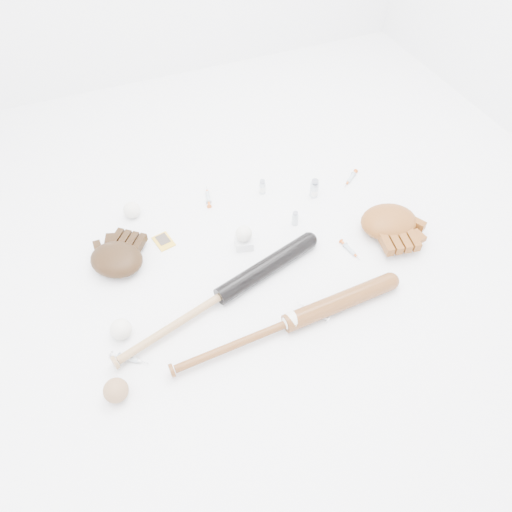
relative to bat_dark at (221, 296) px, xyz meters
name	(u,v)px	position (x,y,z in m)	size (l,w,h in m)	color
bat_dark	(221,296)	(0.00, 0.00, 0.00)	(0.92, 0.07, 0.07)	black
bat_wood	(288,323)	(0.18, -0.20, 0.00)	(0.91, 0.07, 0.07)	brown
glove_dark	(117,259)	(-0.31, 0.31, 0.01)	(0.24, 0.24, 0.09)	black
glove_tan	(389,221)	(0.75, 0.08, 0.02)	(0.28, 0.28, 0.10)	brown
trading_card	(164,241)	(-0.12, 0.37, -0.03)	(0.07, 0.09, 0.01)	gold
pedestal	(244,242)	(0.18, 0.22, -0.01)	(0.07, 0.07, 0.04)	white
baseball_on_pedestal	(244,234)	(0.18, 0.22, 0.04)	(0.07, 0.07, 0.07)	white
baseball_left	(121,329)	(-0.37, 0.00, 0.00)	(0.07, 0.07, 0.07)	white
baseball_upper	(132,210)	(-0.20, 0.56, 0.00)	(0.07, 0.07, 0.07)	white
baseball_mid	(292,321)	(0.19, -0.20, 0.00)	(0.07, 0.07, 0.07)	white
baseball_aged	(116,390)	(-0.43, -0.22, 0.01)	(0.08, 0.08, 0.08)	#926A46
syringe_0	(128,358)	(-0.37, -0.11, -0.02)	(0.15, 0.03, 0.02)	#ADBCC6
syringe_1	(314,311)	(0.29, -0.17, -0.02)	(0.15, 0.03, 0.02)	#ADBCC6
syringe_2	(208,197)	(0.13, 0.54, -0.02)	(0.15, 0.03, 0.02)	#ADBCC6
syringe_3	(350,250)	(0.56, 0.04, -0.03)	(0.13, 0.02, 0.02)	#ADBCC6
syringe_4	(351,178)	(0.77, 0.41, -0.03)	(0.14, 0.02, 0.02)	#ADBCC6
vial_0	(262,187)	(0.37, 0.49, 0.00)	(0.03, 0.03, 0.07)	silver
vial_1	(314,190)	(0.57, 0.38, 0.00)	(0.03, 0.03, 0.07)	silver
vial_2	(295,218)	(0.42, 0.26, 0.00)	(0.03, 0.03, 0.07)	silver
vial_3	(314,188)	(0.57, 0.38, 0.01)	(0.04, 0.04, 0.09)	silver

